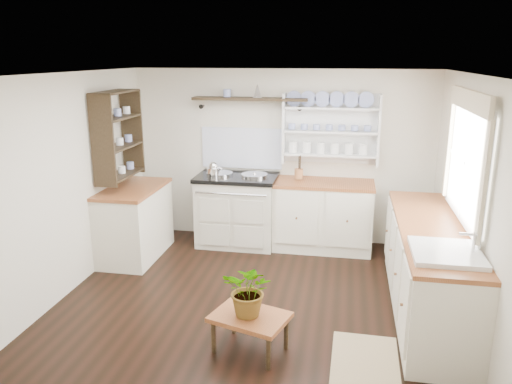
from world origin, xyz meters
TOP-DOWN VIEW (x-y plane):
  - floor at (0.00, 0.00)m, footprint 4.00×3.80m
  - wall_back at (0.00, 1.90)m, footprint 4.00×0.02m
  - wall_right at (2.00, 0.00)m, footprint 0.02×3.80m
  - wall_left at (-2.00, 0.00)m, footprint 0.02×3.80m
  - ceiling at (0.00, 0.00)m, footprint 4.00×3.80m
  - window at (1.95, 0.15)m, footprint 0.08×1.55m
  - aga_cooker at (-0.54, 1.57)m, footprint 1.05×0.73m
  - back_cabinets at (0.60, 1.60)m, footprint 1.27×0.63m
  - right_cabinets at (1.70, 0.10)m, footprint 0.62×2.43m
  - belfast_sink at (1.70, -0.65)m, footprint 0.55×0.60m
  - left_cabinets at (-1.70, 0.90)m, footprint 0.62×1.13m
  - plate_rack at (0.65, 1.86)m, footprint 1.20×0.22m
  - high_shelf at (-0.40, 1.78)m, footprint 1.50×0.29m
  - left_shelving at (-1.84, 0.90)m, footprint 0.28×0.80m
  - kettle at (-0.82, 1.45)m, footprint 0.17×0.17m
  - utensil_crock at (0.26, 1.68)m, footprint 0.11×0.11m
  - center_table at (0.12, -0.91)m, footprint 0.73×0.61m
  - potted_plant at (0.12, -0.91)m, footprint 0.49×0.44m
  - floor_rug at (1.10, -0.93)m, footprint 0.56×0.86m

SIDE VIEW (x-z plane):
  - floor at x=0.00m, z-range -0.01..0.01m
  - floor_rug at x=1.10m, z-range 0.00..0.02m
  - center_table at x=0.12m, z-range 0.12..0.46m
  - right_cabinets at x=1.70m, z-range 0.01..0.91m
  - left_cabinets at x=-1.70m, z-range 0.01..0.91m
  - back_cabinets at x=0.60m, z-range 0.01..0.91m
  - aga_cooker at x=-0.54m, z-range -0.01..0.97m
  - potted_plant at x=0.12m, z-range 0.34..0.81m
  - belfast_sink at x=1.70m, z-range 0.58..1.03m
  - utensil_crock at x=0.26m, z-range 0.91..1.04m
  - kettle at x=-0.82m, z-range 0.93..1.13m
  - wall_back at x=0.00m, z-range 0.00..2.30m
  - wall_right at x=2.00m, z-range 0.00..2.30m
  - wall_left at x=-2.00m, z-range 0.00..2.30m
  - left_shelving at x=-1.84m, z-range 1.02..2.08m
  - plate_rack at x=0.65m, z-range 1.11..2.01m
  - window at x=1.95m, z-range 0.95..2.17m
  - high_shelf at x=-0.40m, z-range 1.83..1.99m
  - ceiling at x=0.00m, z-range 2.29..2.30m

